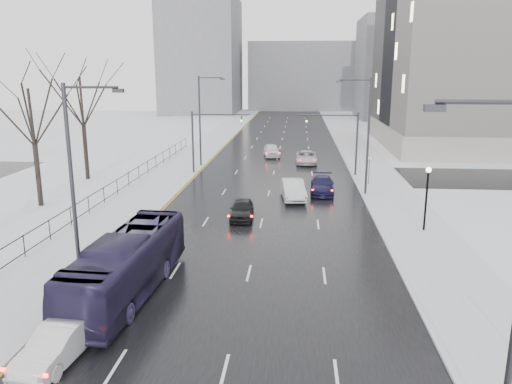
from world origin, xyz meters
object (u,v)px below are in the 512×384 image
(streetlight_l_far, at_px, (202,117))
(sedan_right_cross, at_px, (306,157))
(tree_park_e, at_px, (88,180))
(sedan_center_near, at_px, (242,209))
(sedan_right_far, at_px, (322,185))
(lamppost_r_mid, at_px, (427,189))
(no_uturn_sign, at_px, (370,161))
(tree_park_d, at_px, (41,207))
(mast_signal_left, at_px, (203,135))
(sedan_right_near, at_px, (293,189))
(mast_signal_right, at_px, (346,136))
(sedan_center_far, at_px, (272,150))
(streetlight_r_mid, at_px, (366,131))
(bus, at_px, (128,264))
(sedan_left_near, at_px, (58,344))
(streetlight_l_near, at_px, (76,176))

(streetlight_l_far, xyz_separation_m, sedan_right_cross, (11.67, 2.83, -4.86))
(tree_park_e, bearing_deg, sedan_center_near, -35.66)
(sedan_right_cross, xyz_separation_m, sedan_right_far, (1.18, -14.55, 0.01))
(tree_park_e, bearing_deg, lamppost_r_mid, -25.62)
(sedan_right_far, bearing_deg, lamppost_r_mid, -56.26)
(no_uturn_sign, bearing_deg, tree_park_d, -159.68)
(sedan_right_cross, bearing_deg, tree_park_d, -136.49)
(mast_signal_left, bearing_deg, sedan_right_near, -46.34)
(mast_signal_right, bearing_deg, streetlight_l_far, 165.52)
(tree_park_d, xyz_separation_m, sedan_center_far, (17.00, 25.27, 0.83))
(streetlight_r_mid, distance_m, sedan_center_far, 21.79)
(tree_park_d, xyz_separation_m, streetlight_l_far, (9.63, 18.00, 5.62))
(mast_signal_left, xyz_separation_m, sedan_right_near, (9.46, -9.91, -3.24))
(bus, bearing_deg, streetlight_l_far, 97.80)
(streetlight_r_mid, relative_size, lamppost_r_mid, 2.34)
(bus, bearing_deg, tree_park_e, 120.12)
(streetlight_l_far, xyz_separation_m, sedan_right_near, (10.30, -13.91, -4.75))
(no_uturn_sign, relative_size, sedan_center_near, 0.66)
(streetlight_r_mid, distance_m, bus, 25.39)
(mast_signal_left, relative_size, sedan_right_near, 1.29)
(sedan_center_near, relative_size, sedan_center_far, 0.89)
(mast_signal_left, bearing_deg, sedan_center_far, 59.93)
(tree_park_e, distance_m, sedan_center_near, 20.57)
(mast_signal_left, xyz_separation_m, sedan_left_near, (1.12, -34.82, -3.37))
(lamppost_r_mid, height_order, mast_signal_right, mast_signal_right)
(tree_park_d, height_order, streetlight_l_near, streetlight_l_near)
(mast_signal_right, relative_size, sedan_right_cross, 1.26)
(streetlight_l_far, relative_size, lamppost_r_mid, 2.34)
(no_uturn_sign, height_order, sedan_right_near, no_uturn_sign)
(tree_park_d, relative_size, bus, 1.17)
(sedan_center_far, bearing_deg, mast_signal_left, -127.71)
(tree_park_e, bearing_deg, streetlight_l_near, -67.31)
(sedan_right_far, bearing_deg, bus, -113.48)
(sedan_left_near, bearing_deg, lamppost_r_mid, 51.58)
(streetlight_r_mid, distance_m, sedan_center_near, 13.45)
(sedan_right_far, bearing_deg, streetlight_l_far, 139.77)
(no_uturn_sign, bearing_deg, streetlight_r_mid, -104.48)
(bus, bearing_deg, lamppost_r_mid, 36.83)
(mast_signal_right, distance_m, sedan_center_far, 14.28)
(lamppost_r_mid, height_order, sedan_right_cross, lamppost_r_mid)
(sedan_left_near, relative_size, sedan_right_near, 0.83)
(streetlight_l_far, xyz_separation_m, sedan_center_far, (7.37, 7.27, -4.79))
(tree_park_e, bearing_deg, sedan_center_far, 41.27)
(sedan_center_near, bearing_deg, streetlight_r_mid, 36.67)
(streetlight_l_far, height_order, no_uturn_sign, streetlight_l_far)
(bus, height_order, sedan_center_near, bus)
(streetlight_r_mid, bearing_deg, no_uturn_sign, 75.52)
(lamppost_r_mid, relative_size, sedan_center_far, 0.93)
(mast_signal_right, bearing_deg, tree_park_e, -171.10)
(bus, xyz_separation_m, sedan_center_far, (4.73, 40.26, -0.71))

